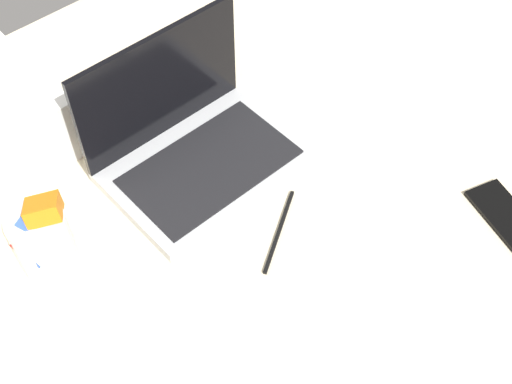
% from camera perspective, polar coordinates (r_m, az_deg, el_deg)
% --- Properties ---
extents(bed_mattress, '(1.80, 1.40, 0.18)m').
position_cam_1_polar(bed_mattress, '(1.23, 1.10, -3.38)').
color(bed_mattress, beige).
rests_on(bed_mattress, ground).
extents(laptop, '(0.33, 0.23, 0.23)m').
position_cam_1_polar(laptop, '(1.19, -5.35, 4.10)').
color(laptop, '#B7BABC').
rests_on(laptop, bed_mattress).
extents(snack_cup, '(0.10, 0.10, 0.14)m').
position_cam_1_polar(snack_cup, '(1.09, -17.51, -3.74)').
color(snack_cup, silver).
rests_on(snack_cup, bed_mattress).
extents(cell_phone, '(0.11, 0.15, 0.01)m').
position_cam_1_polar(cell_phone, '(1.21, 20.23, -1.90)').
color(cell_phone, black).
rests_on(cell_phone, bed_mattress).
extents(charger_cable, '(0.15, 0.09, 0.01)m').
position_cam_1_polar(charger_cable, '(1.12, 1.96, -3.27)').
color(charger_cable, black).
rests_on(charger_cable, bed_mattress).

